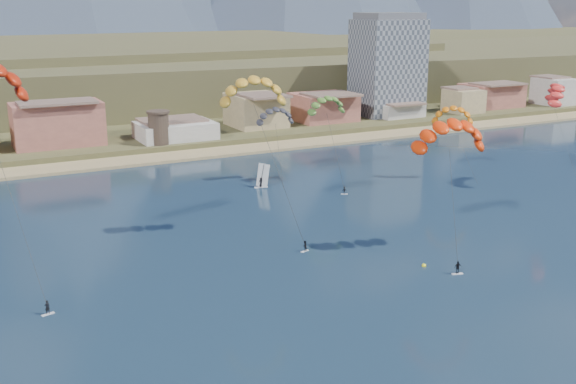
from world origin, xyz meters
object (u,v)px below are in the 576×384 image
(watchtower, at_px, (159,127))
(windsurfer, at_px, (262,180))
(kitesurfer_orange, at_px, (451,130))
(kitesurfer_green, at_px, (327,103))
(buoy, at_px, (424,266))
(kitesurfer_yellow, at_px, (254,87))
(apartment_tower, at_px, (387,65))

(watchtower, height_order, windsurfer, watchtower)
(watchtower, xyz_separation_m, kitesurfer_orange, (18.01, -90.34, 12.36))
(kitesurfer_green, distance_m, buoy, 53.54)
(kitesurfer_yellow, xyz_separation_m, windsurfer, (13.52, 26.46, -22.77))
(kitesurfer_yellow, distance_m, kitesurfer_orange, 31.01)
(windsurfer, bearing_deg, watchtower, 100.75)
(apartment_tower, xyz_separation_m, kitesurfer_green, (-57.23, -59.76, -0.94))
(apartment_tower, bearing_deg, watchtower, -170.07)
(apartment_tower, height_order, watchtower, apartment_tower)
(kitesurfer_yellow, xyz_separation_m, buoy, (15.72, -24.62, -24.22))
(apartment_tower, relative_size, kitesurfer_yellow, 1.16)
(apartment_tower, bearing_deg, kitesurfer_yellow, -135.23)
(watchtower, bearing_deg, kitesurfer_yellow, -94.19)
(kitesurfer_orange, distance_m, windsurfer, 50.32)
(kitesurfer_orange, distance_m, kitesurfer_green, 44.87)
(kitesurfer_yellow, distance_m, kitesurfer_green, 38.05)
(watchtower, distance_m, kitesurfer_yellow, 72.93)
(kitesurfer_green, relative_size, windsurfer, 4.10)
(windsurfer, distance_m, buoy, 51.15)
(windsurfer, bearing_deg, kitesurfer_orange, -78.23)
(kitesurfer_orange, xyz_separation_m, windsurfer, (-9.65, 46.31, -17.17))
(kitesurfer_yellow, distance_m, buoy, 37.94)
(kitesurfer_yellow, relative_size, kitesurfer_orange, 1.24)
(watchtower, distance_m, windsurfer, 45.08)
(kitesurfer_green, bearing_deg, apartment_tower, 46.24)
(kitesurfer_yellow, bearing_deg, kitesurfer_orange, -40.58)
(buoy, bearing_deg, apartment_tower, 57.52)
(kitesurfer_yellow, xyz_separation_m, kitesurfer_green, (27.94, 24.74, -7.45))
(apartment_tower, distance_m, kitesurfer_yellow, 120.14)
(kitesurfer_yellow, bearing_deg, watchtower, 85.81)
(watchtower, bearing_deg, buoy, -83.67)
(apartment_tower, xyz_separation_m, watchtower, (-80.00, -14.00, -11.45))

